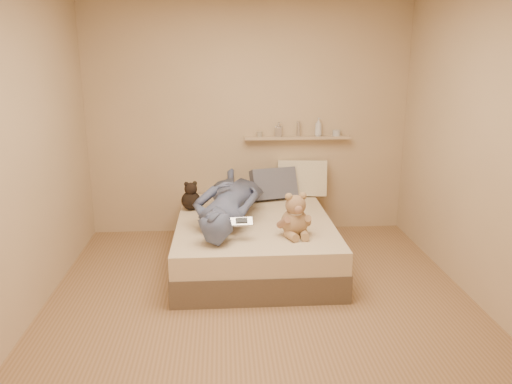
{
  "coord_description": "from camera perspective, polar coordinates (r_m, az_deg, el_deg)",
  "views": [
    {
      "loc": [
        -0.3,
        -3.7,
        2.0
      ],
      "look_at": [
        0.0,
        0.65,
        0.8
      ],
      "focal_mm": 35.0,
      "sensor_mm": 36.0,
      "label": 1
    }
  ],
  "objects": [
    {
      "name": "shelf_bottles",
      "position": [
        5.67,
        5.55,
        7.16
      ],
      "size": [
        0.95,
        0.11,
        0.21
      ],
      "color": "#A29C8B",
      "rests_on": "wall_shelf"
    },
    {
      "name": "dark_plush",
      "position": [
        5.18,
        -7.45,
        -0.63
      ],
      "size": [
        0.2,
        0.2,
        0.3
      ],
      "color": "black",
      "rests_on": "bed"
    },
    {
      "name": "person",
      "position": [
        4.85,
        -3.03,
        -0.83
      ],
      "size": [
        0.92,
        1.74,
        0.39
      ],
      "primitive_type": "imported",
      "rotation": [
        0.0,
        0.0,
        2.94
      ],
      "color": "#4E547C",
      "rests_on": "bed"
    },
    {
      "name": "game_console",
      "position": [
        4.29,
        -1.67,
        -3.41
      ],
      "size": [
        0.19,
        0.09,
        0.07
      ],
      "color": "silver",
      "rests_on": "bed"
    },
    {
      "name": "bed",
      "position": [
        4.97,
        -0.22,
        -5.56
      ],
      "size": [
        1.5,
        1.9,
        0.45
      ],
      "color": "brown",
      "rests_on": "floor"
    },
    {
      "name": "room",
      "position": [
        3.78,
        0.67,
        4.7
      ],
      "size": [
        3.8,
        3.8,
        3.8
      ],
      "color": "#96714D",
      "rests_on": "ground"
    },
    {
      "name": "pillow_grey",
      "position": [
        5.52,
        2.04,
        0.92
      ],
      "size": [
        0.55,
        0.37,
        0.37
      ],
      "primitive_type": "cube",
      "rotation": [
        -0.37,
        0.0,
        0.26
      ],
      "color": "#565968",
      "rests_on": "bed"
    },
    {
      "name": "teddy_bear",
      "position": [
        4.4,
        4.5,
        -2.99
      ],
      "size": [
        0.33,
        0.32,
        0.4
      ],
      "color": "#947351",
      "rests_on": "bed"
    },
    {
      "name": "pillow_cream",
      "position": [
        5.7,
        5.27,
        1.61
      ],
      "size": [
        0.57,
        0.28,
        0.42
      ],
      "primitive_type": "cube",
      "rotation": [
        -0.17,
        0.0,
        -0.1
      ],
      "color": "beige",
      "rests_on": "bed"
    },
    {
      "name": "wall_shelf",
      "position": [
        5.68,
        4.76,
        6.21
      ],
      "size": [
        1.2,
        0.12,
        0.03
      ],
      "primitive_type": "cube",
      "color": "tan",
      "rests_on": "wall_back"
    }
  ]
}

